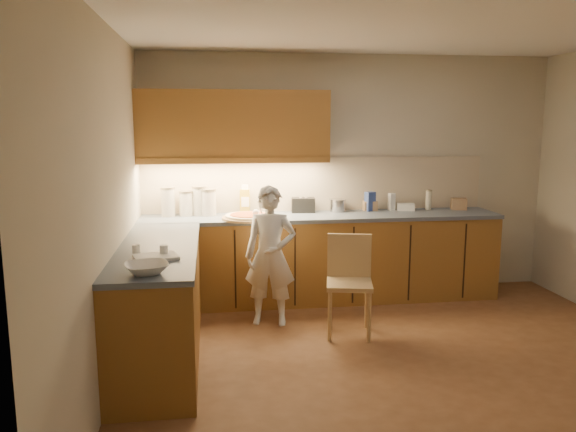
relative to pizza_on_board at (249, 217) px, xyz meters
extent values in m
plane|color=brown|center=(1.14, -1.53, -0.94)|extent=(4.50, 4.50, 0.00)
cube|color=#BEB7A2|center=(1.14, 0.47, 0.36)|extent=(4.50, 0.04, 2.60)
cube|color=#BEB7A2|center=(-1.11, -1.53, 0.36)|extent=(0.04, 4.00, 2.60)
cube|color=white|center=(1.14, -1.53, 1.66)|extent=(4.50, 4.00, 0.04)
cube|color=olive|center=(0.77, 0.17, -0.50)|extent=(3.75, 0.60, 0.88)
cube|color=olive|center=(-0.81, -1.13, -0.50)|extent=(0.60, 2.00, 0.88)
cube|color=#485567|center=(0.77, 0.17, -0.04)|extent=(3.77, 0.62, 0.04)
cube|color=#485567|center=(-0.81, -1.13, -0.04)|extent=(0.62, 2.02, 0.04)
cube|color=black|center=(-0.76, -0.14, -0.50)|extent=(0.02, 0.01, 0.80)
cube|color=black|center=(-0.16, -0.14, -0.50)|extent=(0.02, 0.01, 0.80)
cube|color=black|center=(0.44, -0.14, -0.50)|extent=(0.02, 0.01, 0.80)
cube|color=black|center=(1.04, -0.14, -0.50)|extent=(0.02, 0.01, 0.80)
cube|color=black|center=(1.64, -0.14, -0.50)|extent=(0.02, 0.01, 0.80)
cube|color=black|center=(2.24, -0.14, -0.50)|extent=(0.02, 0.01, 0.80)
cube|color=beige|center=(0.77, 0.45, 0.27)|extent=(3.75, 0.02, 0.58)
cube|color=olive|center=(-0.13, 0.29, 0.91)|extent=(1.95, 0.35, 0.70)
cube|color=olive|center=(-0.13, 0.12, 0.56)|extent=(1.95, 0.02, 0.06)
cylinder|color=tan|center=(0.00, 0.00, -0.01)|extent=(0.54, 0.54, 0.02)
cylinder|color=beige|center=(0.00, 0.00, 0.01)|extent=(0.48, 0.48, 0.02)
cylinder|color=#B03D17|center=(0.00, 0.00, 0.02)|extent=(0.38, 0.38, 0.01)
sphere|color=white|center=(0.06, -0.04, 0.05)|extent=(0.07, 0.07, 0.07)
cylinder|color=white|center=(0.11, -0.11, 0.08)|extent=(0.09, 0.11, 0.22)
imported|color=white|center=(0.16, -0.48, -0.29)|extent=(0.53, 0.41, 1.31)
cylinder|color=tan|center=(0.62, -1.00, -0.72)|extent=(0.04, 0.04, 0.45)
cylinder|color=tan|center=(0.95, -1.07, -0.72)|extent=(0.04, 0.04, 0.45)
cylinder|color=tan|center=(0.69, -0.67, -0.72)|extent=(0.04, 0.04, 0.45)
cylinder|color=tan|center=(1.02, -0.74, -0.72)|extent=(0.04, 0.04, 0.45)
cube|color=tan|center=(0.82, -0.87, -0.48)|extent=(0.47, 0.47, 0.04)
cube|color=tan|center=(0.86, -0.69, -0.26)|extent=(0.40, 0.12, 0.40)
imported|color=white|center=(-0.81, -1.93, 0.01)|extent=(0.34, 0.34, 0.07)
cylinder|color=beige|center=(-0.82, 0.29, 0.12)|extent=(0.14, 0.14, 0.28)
cylinder|color=#9D9176|center=(-0.82, 0.29, 0.27)|extent=(0.15, 0.15, 0.02)
cylinder|color=white|center=(-0.63, 0.30, 0.10)|extent=(0.14, 0.14, 0.24)
cylinder|color=gray|center=(-0.63, 0.30, 0.23)|extent=(0.15, 0.15, 0.02)
cylinder|color=beige|center=(-0.49, 0.31, 0.12)|extent=(0.15, 0.15, 0.29)
cylinder|color=gray|center=(-0.49, 0.31, 0.27)|extent=(0.16, 0.16, 0.02)
cylinder|color=silver|center=(-0.41, 0.29, 0.10)|extent=(0.16, 0.16, 0.26)
cylinder|color=tan|center=(-0.41, 0.29, 0.24)|extent=(0.17, 0.17, 0.02)
cube|color=gold|center=(-0.02, 0.35, 0.11)|extent=(0.11, 0.09, 0.26)
cube|color=white|center=(-0.02, 0.35, 0.26)|extent=(0.07, 0.06, 0.05)
cube|color=black|center=(0.60, 0.34, 0.06)|extent=(0.26, 0.17, 0.16)
cube|color=#B9B8BE|center=(0.57, 0.34, 0.14)|extent=(0.04, 0.11, 0.00)
cube|color=#B9B8BE|center=(0.64, 0.34, 0.14)|extent=(0.04, 0.11, 0.00)
cylinder|color=#B8B8BD|center=(0.98, 0.33, 0.04)|extent=(0.17, 0.17, 0.13)
cylinder|color=#B8B8BD|center=(0.98, 0.33, 0.11)|extent=(0.18, 0.18, 0.01)
cube|color=#314894|center=(1.34, 0.33, 0.08)|extent=(0.12, 0.11, 0.21)
cube|color=tan|center=(1.35, 0.36, 0.03)|extent=(0.15, 0.11, 0.10)
cube|color=white|center=(1.59, 0.35, 0.07)|extent=(0.07, 0.07, 0.19)
cube|color=silver|center=(1.75, 0.32, 0.01)|extent=(0.21, 0.17, 0.07)
cylinder|color=beige|center=(2.01, 0.32, 0.08)|extent=(0.07, 0.07, 0.21)
cylinder|color=gray|center=(2.01, 0.32, 0.19)|extent=(0.07, 0.07, 0.01)
cube|color=#A47E58|center=(2.35, 0.29, 0.04)|extent=(0.19, 0.16, 0.12)
cube|color=white|center=(-0.78, -1.53, -0.01)|extent=(0.35, 0.31, 0.02)
cylinder|color=silver|center=(-0.94, -1.40, 0.01)|extent=(0.07, 0.07, 0.07)
cylinder|color=white|center=(-0.73, -1.46, 0.02)|extent=(0.07, 0.07, 0.08)
camera|label=1|loc=(-0.39, -5.54, 0.95)|focal=35.00mm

